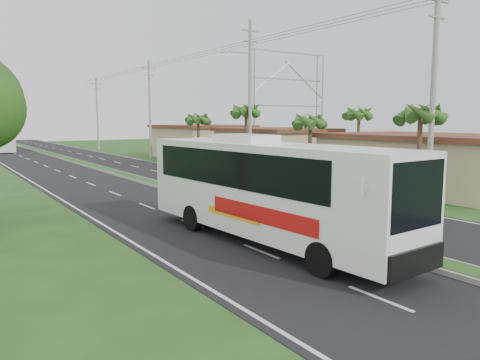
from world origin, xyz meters
TOP-DOWN VIEW (x-y plane):
  - ground at (0.00, 0.00)m, footprint 180.00×180.00m
  - road_asphalt at (0.00, 20.00)m, footprint 14.00×160.00m
  - median_strip at (0.00, 20.00)m, footprint 1.20×160.00m
  - lane_edge_left at (-6.70, 20.00)m, footprint 0.12×160.00m
  - lane_edge_right at (6.70, 20.00)m, footprint 0.12×160.00m
  - shop_near at (14.00, 6.00)m, footprint 8.60×12.60m
  - shop_mid at (14.00, 22.00)m, footprint 7.60×10.60m
  - shop_far at (14.00, 36.00)m, footprint 8.60×11.60m
  - palm_verge_a at (9.00, 3.00)m, footprint 2.40×2.40m
  - palm_verge_b at (9.40, 12.00)m, footprint 2.40×2.40m
  - palm_verge_c at (8.80, 19.00)m, footprint 2.40×2.40m
  - palm_verge_d at (9.30, 28.00)m, footprint 2.40×2.40m
  - palm_behind_shop at (17.50, 15.00)m, footprint 2.40×2.40m
  - utility_pole_a at (8.50, 2.00)m, footprint 1.60×0.28m
  - utility_pole_b at (8.47, 18.00)m, footprint 3.20×0.28m
  - utility_pole_c at (8.50, 38.00)m, footprint 1.60×0.28m
  - utility_pole_d at (8.50, 58.00)m, footprint 1.60×0.28m
  - billboard_lattice at (22.00, 30.00)m, footprint 10.18×1.18m
  - coach_bus_main at (-2.67, 0.93)m, footprint 3.19×12.15m
  - coach_bus_far at (-4.16, 60.70)m, footprint 2.99×11.23m
  - motorcyclist at (-0.68, 3.41)m, footprint 1.90×1.05m

SIDE VIEW (x-z plane):
  - ground at x=0.00m, z-range 0.00..0.00m
  - lane_edge_left at x=-6.70m, z-range 0.00..0.00m
  - lane_edge_right at x=6.70m, z-range 0.00..0.00m
  - road_asphalt at x=0.00m, z-range 0.00..0.02m
  - median_strip at x=0.00m, z-range 0.01..0.20m
  - motorcyclist at x=-0.68m, z-range -0.33..1.95m
  - shop_near at x=14.00m, z-range 0.02..3.54m
  - coach_bus_far at x=-4.16m, z-range 0.22..3.46m
  - shop_mid at x=14.00m, z-range 0.02..3.69m
  - shop_far at x=14.00m, z-range 0.02..3.84m
  - coach_bus_main at x=-2.67m, z-range 0.19..4.08m
  - palm_verge_b at x=9.40m, z-range 1.83..6.88m
  - palm_verge_d at x=9.30m, z-range 1.92..7.17m
  - palm_verge_a at x=9.00m, z-range 2.02..7.47m
  - palm_behind_shop at x=17.50m, z-range 2.11..7.76m
  - palm_verge_c at x=8.80m, z-range 2.20..8.05m
  - utility_pole_d at x=8.50m, z-range 0.17..10.67m
  - utility_pole_a at x=8.50m, z-range 0.17..11.17m
  - utility_pole_c at x=8.50m, z-range 0.17..11.17m
  - utility_pole_b at x=8.47m, z-range 0.26..12.26m
  - billboard_lattice at x=22.00m, z-range 0.79..12.86m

